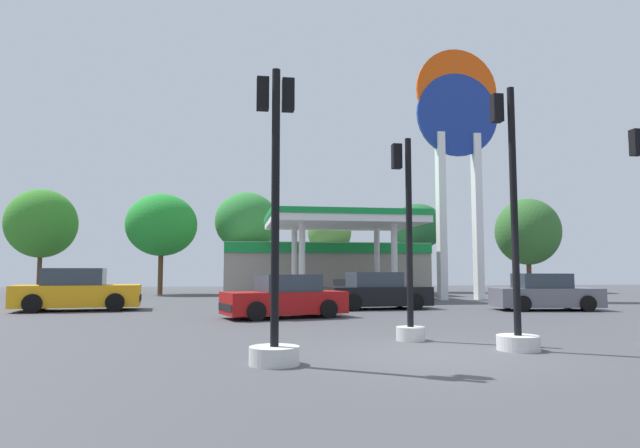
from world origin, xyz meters
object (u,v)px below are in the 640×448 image
station_pole_sign (458,136)px  tree_1 (162,225)px  traffic_signal_2 (275,267)px  tree_3 (329,233)px  car_0 (545,294)px  car_3 (78,291)px  tree_5 (528,232)px  tree_4 (417,227)px  tree_0 (41,223)px  traffic_signal_3 (408,272)px  car_1 (377,292)px  car_2 (285,298)px  tree_2 (247,222)px  traffic_signal_0 (515,276)px

station_pole_sign → tree_1: size_ratio=2.08×
traffic_signal_2 → tree_3: 28.51m
car_0 → traffic_signal_2: (-11.42, -10.68, 0.95)m
car_3 → tree_5: bearing=27.6°
car_3 → tree_4: size_ratio=0.74×
tree_5 → tree_0: bearing=178.7°
traffic_signal_3 → tree_1: tree_1 is taller
car_1 → traffic_signal_3: size_ratio=0.94×
car_2 → tree_4: (11.62, 20.03, 4.11)m
car_3 → tree_0: 16.76m
car_1 → tree_2: 17.91m
tree_2 → tree_0: bearing=-176.9°
station_pole_sign → traffic_signal_2: station_pole_sign is taller
car_0 → car_1: size_ratio=0.98×
car_1 → station_pole_sign: bearing=44.2°
station_pole_sign → car_2: bearing=-137.2°
tree_0 → tree_3: bearing=-1.7°
tree_0 → tree_4: size_ratio=1.06×
car_0 → tree_4: 18.73m
traffic_signal_3 → tree_0: bearing=122.2°
tree_1 → tree_2: tree_2 is taller
traffic_signal_0 → tree_2: 28.79m
traffic_signal_2 → tree_2: 29.26m
car_1 → car_2: 5.37m
station_pole_sign → tree_3: bearing=120.5°
traffic_signal_0 → tree_4: bearing=74.4°
car_2 → traffic_signal_0: 8.90m
traffic_signal_3 → tree_4: tree_4 is taller
traffic_signal_0 → traffic_signal_3: traffic_signal_0 is taller
traffic_signal_0 → traffic_signal_3: 2.39m
car_2 → car_3: car_3 is taller
station_pole_sign → car_2: (-10.34, -9.58, -8.27)m
car_0 → tree_1: 24.16m
traffic_signal_0 → tree_3: tree_3 is taller
traffic_signal_0 → traffic_signal_3: size_ratio=1.15×
station_pole_sign → car_1: station_pole_sign is taller
car_3 → traffic_signal_0: 16.92m
station_pole_sign → tree_5: station_pole_sign is taller
tree_3 → tree_5: (14.73, -0.18, 0.27)m
car_3 → tree_4: bearing=39.0°
tree_1 → car_3: bearing=-95.0°
traffic_signal_3 → tree_5: tree_5 is taller
tree_0 → tree_1: 7.68m
traffic_signal_2 → traffic_signal_3: 4.14m
car_0 → car_3: (-18.05, 2.65, 0.09)m
car_2 → tree_3: (4.86, 18.89, 3.48)m
car_3 → tree_1: 14.83m
tree_2 → tree_4: tree_2 is taller
car_2 → traffic_signal_0: size_ratio=0.82×
station_pole_sign → traffic_signal_2: bearing=-121.6°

